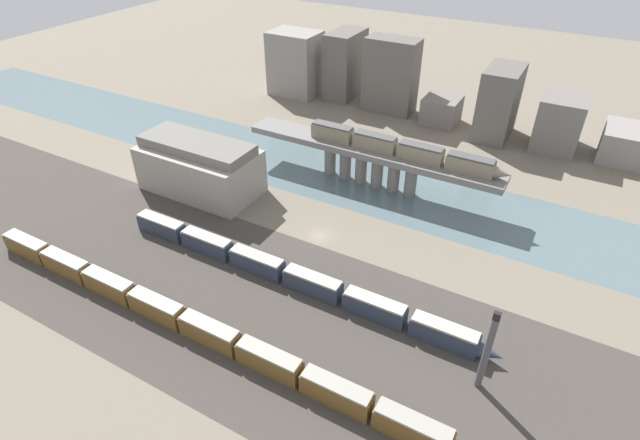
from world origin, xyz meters
TOP-DOWN VIEW (x-y plane):
  - ground_plane at (0.00, 0.00)m, footprint 400.00×400.00m
  - railbed_yard at (0.00, -24.00)m, footprint 280.00×42.00m
  - river_water at (0.00, 24.88)m, footprint 320.00×25.79m
  - bridge at (0.00, 24.88)m, footprint 63.55×7.63m
  - train_on_bridge at (7.91, 24.88)m, footprint 47.64×3.02m
  - train_yard_near at (-5.89, -33.80)m, footprint 95.81×2.86m
  - train_yard_mid at (2.59, -15.54)m, footprint 76.44×2.89m
  - warehouse_building at (-33.88, 2.87)m, footprint 27.98×14.68m
  - signal_tower at (39.10, -20.92)m, footprint 1.05×1.05m
  - city_block_far_left at (-47.64, 68.60)m, footprint 16.17×12.13m
  - city_block_left at (-32.02, 74.81)m, footprint 8.93×15.87m
  - city_block_center at (-13.79, 70.15)m, footprint 16.03×8.38m
  - city_block_right at (3.88, 68.87)m, footprint 10.31×10.76m
  - city_block_far_right at (20.09, 67.52)m, footprint 9.26×15.95m
  - city_block_tall at (36.84, 68.56)m, footprint 11.49×15.09m
  - city_block_low at (56.28, 70.38)m, footprint 17.14×14.81m

SIDE VIEW (x-z plane):
  - ground_plane at x=0.00m, z-range 0.00..0.00m
  - river_water at x=0.00m, z-range 0.00..0.01m
  - railbed_yard at x=0.00m, z-range 0.00..0.01m
  - train_yard_mid at x=2.59m, z-range -0.03..3.92m
  - train_yard_near at x=-5.89m, z-range -0.03..3.96m
  - city_block_right at x=3.88m, z-range 0.00..8.09m
  - city_block_low at x=56.28m, z-range 0.00..8.46m
  - warehouse_building at x=-33.88m, z-range -0.32..12.67m
  - bridge at x=0.00m, z-range 2.39..12.05m
  - city_block_tall at x=36.84m, z-range 0.00..14.75m
  - signal_tower at x=39.10m, z-range -0.21..14.97m
  - city_block_far_right at x=20.09m, z-range 0.00..19.93m
  - city_block_far_left at x=-47.64m, z-range 0.00..20.75m
  - city_block_left at x=-32.02m, z-range 0.00..21.45m
  - city_block_center at x=-13.79m, z-range 0.00..22.73m
  - train_on_bridge at x=7.91m, z-range 9.62..13.40m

